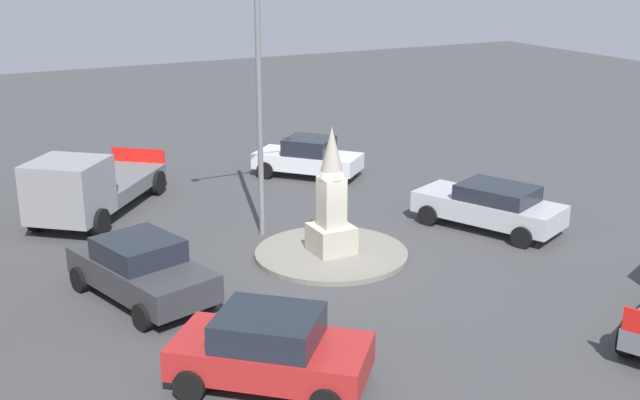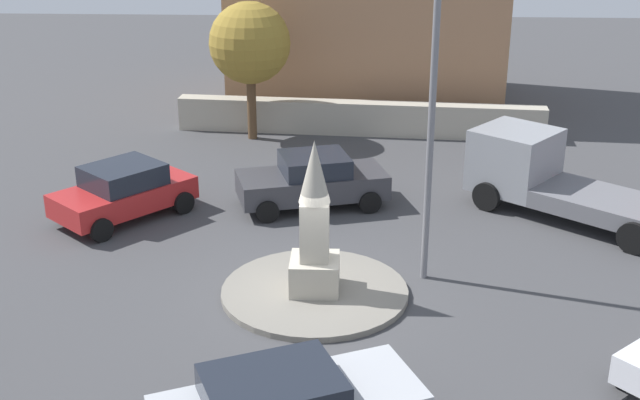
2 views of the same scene
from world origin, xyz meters
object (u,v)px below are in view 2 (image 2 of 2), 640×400
at_px(monument, 315,231).
at_px(corner_building, 371,2).
at_px(tree_near_wall, 250,44).
at_px(car_red_near_island, 124,191).
at_px(truck_grey_passing, 548,176).
at_px(streetlamp, 434,71).
at_px(car_dark_grey_waiting, 313,180).

xyz_separation_m(monument, corner_building, (17.92, -1.41, 2.49)).
bearing_deg(tree_near_wall, car_red_near_island, 160.71).
relative_size(truck_grey_passing, tree_near_wall, 1.20).
xyz_separation_m(truck_grey_passing, corner_building, (12.57, 4.93, 3.02)).
xyz_separation_m(monument, streetlamp, (1.00, -2.57, 3.44)).
relative_size(streetlamp, car_red_near_island, 2.04).
xyz_separation_m(monument, tree_near_wall, (11.95, 2.89, 1.88)).
distance_m(car_dark_grey_waiting, truck_grey_passing, 6.69).
relative_size(monument, car_dark_grey_waiting, 0.78).
bearing_deg(streetlamp, car_dark_grey_waiting, 33.00).
bearing_deg(tree_near_wall, monument, -166.42).
bearing_deg(monument, car_red_near_island, 51.98).
relative_size(car_dark_grey_waiting, corner_building, 0.42).
height_order(monument, tree_near_wall, tree_near_wall).
distance_m(monument, streetlamp, 4.41).
relative_size(monument, streetlamp, 0.43).
bearing_deg(corner_building, tree_near_wall, 144.22).
xyz_separation_m(streetlamp, truck_grey_passing, (4.36, -3.77, -3.98)).
height_order(monument, car_dark_grey_waiting, monument).
bearing_deg(monument, car_dark_grey_waiting, 3.54).
xyz_separation_m(truck_grey_passing, tree_near_wall, (6.60, 9.23, 2.42)).
bearing_deg(car_red_near_island, monument, -128.02).
distance_m(monument, tree_near_wall, 12.44).
distance_m(monument, truck_grey_passing, 8.31).
bearing_deg(car_dark_grey_waiting, monument, -176.46).
xyz_separation_m(monument, car_dark_grey_waiting, (5.47, 0.34, -0.80)).
distance_m(truck_grey_passing, tree_near_wall, 11.60).
bearing_deg(car_dark_grey_waiting, corner_building, -8.00).
xyz_separation_m(car_red_near_island, tree_near_wall, (7.61, -2.67, 2.67)).
distance_m(monument, corner_building, 18.14).
bearing_deg(truck_grey_passing, monument, 130.16).
bearing_deg(truck_grey_passing, car_dark_grey_waiting, 88.99).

